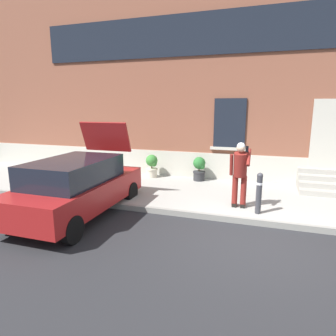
# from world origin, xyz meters

# --- Properties ---
(ground_plane) EXTENTS (80.00, 80.00, 0.00)m
(ground_plane) POSITION_xyz_m (0.00, 0.00, 0.00)
(ground_plane) COLOR #232326
(sidewalk) EXTENTS (24.00, 3.60, 0.15)m
(sidewalk) POSITION_xyz_m (0.00, 2.80, 0.07)
(sidewalk) COLOR #99968E
(sidewalk) RESTS_ON ground
(curb_edge) EXTENTS (24.00, 0.12, 0.15)m
(curb_edge) POSITION_xyz_m (0.00, 0.94, 0.07)
(curb_edge) COLOR gray
(curb_edge) RESTS_ON ground
(building_facade) EXTENTS (24.00, 1.52, 7.50)m
(building_facade) POSITION_xyz_m (0.00, 5.29, 3.73)
(building_facade) COLOR brown
(building_facade) RESTS_ON ground
(entrance_stoop) EXTENTS (1.78, 1.28, 0.64)m
(entrance_stoop) POSITION_xyz_m (2.06, 4.12, 0.39)
(entrance_stoop) COLOR #9E998E
(entrance_stoop) RESTS_ON sidewalk
(hatchback_car_red) EXTENTS (1.80, 4.07, 2.34)m
(hatchback_car_red) POSITION_xyz_m (-4.39, 0.16, 0.80)
(hatchback_car_red) COLOR maroon
(hatchback_car_red) RESTS_ON ground
(bollard_near_person) EXTENTS (0.15, 0.15, 1.04)m
(bollard_near_person) POSITION_xyz_m (0.00, 1.35, 0.71)
(bollard_near_person) COLOR #333338
(bollard_near_person) RESTS_ON sidewalk
(person_on_phone) EXTENTS (0.51, 0.51, 1.74)m
(person_on_phone) POSITION_xyz_m (-0.50, 1.63, 1.15)
(person_on_phone) COLOR maroon
(person_on_phone) RESTS_ON sidewalk
(planter_cream) EXTENTS (0.44, 0.44, 0.86)m
(planter_cream) POSITION_xyz_m (-3.90, 4.08, 0.61)
(planter_cream) COLOR beige
(planter_cream) RESTS_ON sidewalk
(planter_charcoal) EXTENTS (0.44, 0.44, 0.86)m
(planter_charcoal) POSITION_xyz_m (-2.10, 4.15, 0.61)
(planter_charcoal) COLOR #2D2D30
(planter_charcoal) RESTS_ON sidewalk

